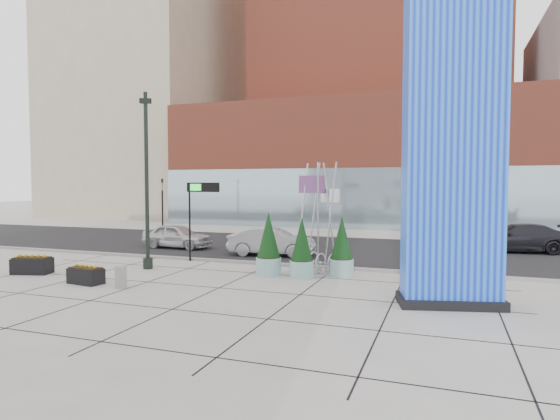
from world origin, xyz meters
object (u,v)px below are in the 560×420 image
(overhead_street_sign, at_px, (201,194))
(car_silver_mid, at_px, (272,242))
(concrete_bollard, at_px, (121,277))
(car_white_west, at_px, (177,236))
(blue_pylon, at_px, (453,143))
(lamp_post, at_px, (147,197))
(public_art_sculpture, at_px, (318,244))

(overhead_street_sign, relative_size, car_silver_mid, 0.85)
(concrete_bollard, bearing_deg, overhead_street_sign, 90.78)
(overhead_street_sign, distance_m, car_silver_mid, 4.51)
(car_white_west, bearing_deg, blue_pylon, -117.35)
(blue_pylon, bearing_deg, car_white_west, 136.59)
(concrete_bollard, relative_size, car_white_west, 0.19)
(blue_pylon, height_order, car_white_west, blue_pylon)
(lamp_post, xyz_separation_m, car_white_west, (-2.35, 6.11, -2.42))
(overhead_street_sign, bearing_deg, public_art_sculpture, -0.26)
(public_art_sculpture, height_order, overhead_street_sign, public_art_sculpture)
(overhead_street_sign, bearing_deg, concrete_bollard, -81.72)
(lamp_post, height_order, car_silver_mid, lamp_post)
(car_white_west, bearing_deg, overhead_street_sign, -133.11)
(blue_pylon, bearing_deg, overhead_street_sign, 143.34)
(public_art_sculpture, bearing_deg, lamp_post, -151.30)
(lamp_post, distance_m, overhead_street_sign, 2.76)
(overhead_street_sign, xyz_separation_m, car_silver_mid, (2.49, 2.82, -2.49))
(lamp_post, bearing_deg, overhead_street_sign, 62.02)
(concrete_bollard, relative_size, overhead_street_sign, 0.21)
(concrete_bollard, height_order, car_white_west, car_white_west)
(lamp_post, distance_m, car_white_west, 6.98)
(lamp_post, distance_m, public_art_sculpture, 7.60)
(blue_pylon, height_order, overhead_street_sign, blue_pylon)
(public_art_sculpture, bearing_deg, concrete_bollard, -122.50)
(car_white_west, bearing_deg, lamp_post, -156.80)
(car_silver_mid, bearing_deg, lamp_post, 137.37)
(public_art_sculpture, bearing_deg, car_silver_mid, 149.01)
(overhead_street_sign, height_order, car_silver_mid, overhead_street_sign)
(blue_pylon, bearing_deg, concrete_bollard, 172.99)
(blue_pylon, xyz_separation_m, overhead_street_sign, (-11.03, 4.62, -1.66))
(lamp_post, xyz_separation_m, public_art_sculpture, (7.17, 1.63, -1.91))
(public_art_sculpture, bearing_deg, car_white_west, 170.69)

